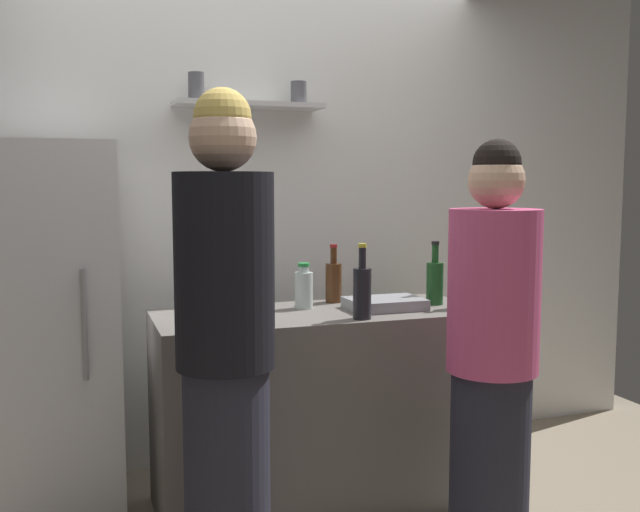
{
  "coord_description": "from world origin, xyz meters",
  "views": [
    {
      "loc": [
        -0.88,
        -2.43,
        1.47
      ],
      "look_at": [
        0.15,
        0.55,
        1.14
      ],
      "focal_mm": 39.99,
      "sensor_mm": 36.0,
      "label": 1
    }
  ],
  "objects_px": {
    "utensil_holder": "(242,307)",
    "wine_bottle_green_glass": "(435,281)",
    "wine_bottle_pale_glass": "(464,285)",
    "person_pink_top": "(492,362)",
    "refrigerator": "(41,332)",
    "person_blonde": "(226,352)",
    "wine_bottle_dark_glass": "(362,291)",
    "water_bottle_plastic": "(304,289)",
    "baking_pan": "(385,304)",
    "wine_bottle_amber_glass": "(334,281)"
  },
  "relations": [
    {
      "from": "utensil_holder",
      "to": "baking_pan",
      "type": "bearing_deg",
      "value": 7.71
    },
    {
      "from": "water_bottle_plastic",
      "to": "wine_bottle_pale_glass",
      "type": "bearing_deg",
      "value": -18.27
    },
    {
      "from": "wine_bottle_dark_glass",
      "to": "person_pink_top",
      "type": "xyz_separation_m",
      "value": [
        0.32,
        -0.5,
        -0.21
      ]
    },
    {
      "from": "wine_bottle_dark_glass",
      "to": "person_blonde",
      "type": "distance_m",
      "value": 0.78
    },
    {
      "from": "refrigerator",
      "to": "wine_bottle_green_glass",
      "type": "distance_m",
      "value": 1.8
    },
    {
      "from": "person_blonde",
      "to": "person_pink_top",
      "type": "xyz_separation_m",
      "value": [
        0.99,
        -0.11,
        -0.09
      ]
    },
    {
      "from": "wine_bottle_dark_glass",
      "to": "person_pink_top",
      "type": "distance_m",
      "value": 0.63
    },
    {
      "from": "wine_bottle_green_glass",
      "to": "water_bottle_plastic",
      "type": "height_order",
      "value": "wine_bottle_green_glass"
    },
    {
      "from": "person_blonde",
      "to": "person_pink_top",
      "type": "bearing_deg",
      "value": 108.75
    },
    {
      "from": "person_blonde",
      "to": "baking_pan",
      "type": "bearing_deg",
      "value": 148.97
    },
    {
      "from": "wine_bottle_amber_glass",
      "to": "wine_bottle_dark_glass",
      "type": "bearing_deg",
      "value": -94.17
    },
    {
      "from": "wine_bottle_green_glass",
      "to": "wine_bottle_dark_glass",
      "type": "height_order",
      "value": "wine_bottle_dark_glass"
    },
    {
      "from": "wine_bottle_dark_glass",
      "to": "wine_bottle_green_glass",
      "type": "bearing_deg",
      "value": 25.86
    },
    {
      "from": "baking_pan",
      "to": "wine_bottle_amber_glass",
      "type": "bearing_deg",
      "value": 121.29
    },
    {
      "from": "wine_bottle_dark_glass",
      "to": "person_pink_top",
      "type": "relative_size",
      "value": 0.2
    },
    {
      "from": "wine_bottle_pale_glass",
      "to": "person_pink_top",
      "type": "bearing_deg",
      "value": -110.69
    },
    {
      "from": "utensil_holder",
      "to": "water_bottle_plastic",
      "type": "bearing_deg",
      "value": 34.39
    },
    {
      "from": "wine_bottle_amber_glass",
      "to": "water_bottle_plastic",
      "type": "xyz_separation_m",
      "value": [
        -0.19,
        -0.11,
        -0.01
      ]
    },
    {
      "from": "wine_bottle_amber_glass",
      "to": "person_blonde",
      "type": "height_order",
      "value": "person_blonde"
    },
    {
      "from": "wine_bottle_pale_glass",
      "to": "person_pink_top",
      "type": "xyz_separation_m",
      "value": [
        -0.22,
        -0.59,
        -0.2
      ]
    },
    {
      "from": "person_blonde",
      "to": "water_bottle_plastic",
      "type": "bearing_deg",
      "value": 169.56
    },
    {
      "from": "wine_bottle_green_glass",
      "to": "wine_bottle_dark_glass",
      "type": "distance_m",
      "value": 0.52
    },
    {
      "from": "wine_bottle_green_glass",
      "to": "person_blonde",
      "type": "bearing_deg",
      "value": -151.47
    },
    {
      "from": "refrigerator",
      "to": "water_bottle_plastic",
      "type": "xyz_separation_m",
      "value": [
        1.14,
        -0.2,
        0.16
      ]
    },
    {
      "from": "baking_pan",
      "to": "wine_bottle_amber_glass",
      "type": "height_order",
      "value": "wine_bottle_amber_glass"
    },
    {
      "from": "refrigerator",
      "to": "person_blonde",
      "type": "height_order",
      "value": "person_blonde"
    },
    {
      "from": "baking_pan",
      "to": "wine_bottle_dark_glass",
      "type": "distance_m",
      "value": 0.28
    },
    {
      "from": "wine_bottle_green_glass",
      "to": "water_bottle_plastic",
      "type": "xyz_separation_m",
      "value": [
        -0.62,
        0.1,
        -0.02
      ]
    },
    {
      "from": "utensil_holder",
      "to": "wine_bottle_green_glass",
      "type": "height_order",
      "value": "wine_bottle_green_glass"
    },
    {
      "from": "utensil_holder",
      "to": "water_bottle_plastic",
      "type": "distance_m",
      "value": 0.41
    },
    {
      "from": "wine_bottle_dark_glass",
      "to": "wine_bottle_pale_glass",
      "type": "bearing_deg",
      "value": 9.66
    },
    {
      "from": "refrigerator",
      "to": "wine_bottle_green_glass",
      "type": "relative_size",
      "value": 5.45
    },
    {
      "from": "wine_bottle_amber_glass",
      "to": "wine_bottle_dark_glass",
      "type": "distance_m",
      "value": 0.44
    },
    {
      "from": "wine_bottle_green_glass",
      "to": "wine_bottle_dark_glass",
      "type": "relative_size",
      "value": 0.94
    },
    {
      "from": "baking_pan",
      "to": "person_blonde",
      "type": "height_order",
      "value": "person_blonde"
    },
    {
      "from": "person_pink_top",
      "to": "water_bottle_plastic",
      "type": "bearing_deg",
      "value": -144.83
    },
    {
      "from": "refrigerator",
      "to": "utensil_holder",
      "type": "distance_m",
      "value": 0.92
    },
    {
      "from": "utensil_holder",
      "to": "wine_bottle_amber_glass",
      "type": "xyz_separation_m",
      "value": [
        0.53,
        0.35,
        0.04
      ]
    },
    {
      "from": "person_pink_top",
      "to": "wine_bottle_green_glass",
      "type": "bearing_deg",
      "value": 173.86
    },
    {
      "from": "wine_bottle_dark_glass",
      "to": "refrigerator",
      "type": "bearing_deg",
      "value": 157.87
    },
    {
      "from": "wine_bottle_pale_glass",
      "to": "water_bottle_plastic",
      "type": "relative_size",
      "value": 1.44
    },
    {
      "from": "refrigerator",
      "to": "person_pink_top",
      "type": "distance_m",
      "value": 1.91
    },
    {
      "from": "baking_pan",
      "to": "wine_bottle_pale_glass",
      "type": "xyz_separation_m",
      "value": [
        0.36,
        -0.09,
        0.08
      ]
    },
    {
      "from": "water_bottle_plastic",
      "to": "person_blonde",
      "type": "xyz_separation_m",
      "value": [
        -0.51,
        -0.71,
        -0.09
      ]
    },
    {
      "from": "wine_bottle_amber_glass",
      "to": "person_blonde",
      "type": "distance_m",
      "value": 1.09
    },
    {
      "from": "refrigerator",
      "to": "baking_pan",
      "type": "height_order",
      "value": "refrigerator"
    },
    {
      "from": "refrigerator",
      "to": "water_bottle_plastic",
      "type": "relative_size",
      "value": 7.81
    },
    {
      "from": "baking_pan",
      "to": "wine_bottle_amber_glass",
      "type": "distance_m",
      "value": 0.31
    },
    {
      "from": "wine_bottle_pale_glass",
      "to": "person_pink_top",
      "type": "relative_size",
      "value": 0.19
    },
    {
      "from": "refrigerator",
      "to": "person_pink_top",
      "type": "relative_size",
      "value": 1.01
    }
  ]
}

